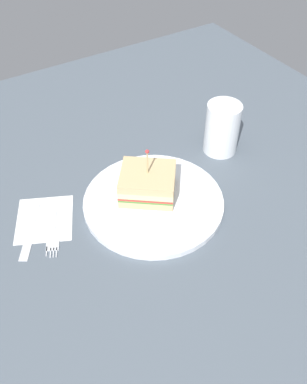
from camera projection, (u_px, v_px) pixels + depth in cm
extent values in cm
cube|color=#4C5660|center=(154.00, 208.00, 80.57)|extent=(119.72, 119.72, 2.00)
cylinder|color=white|center=(154.00, 202.00, 79.45)|extent=(26.23, 26.23, 1.21)
cube|color=tan|center=(148.00, 190.00, 79.83)|extent=(12.99, 13.23, 1.49)
cube|color=#478438|center=(148.00, 186.00, 79.17)|extent=(12.99, 13.23, 0.40)
cube|color=red|center=(148.00, 184.00, 78.85)|extent=(12.99, 13.23, 0.50)
cube|color=#EFE093|center=(148.00, 181.00, 78.25)|extent=(12.99, 13.23, 1.21)
cube|color=tan|center=(148.00, 176.00, 77.31)|extent=(12.99, 13.23, 1.49)
cylinder|color=tan|center=(148.00, 164.00, 75.31)|extent=(0.30, 0.30, 5.73)
sphere|color=red|center=(148.00, 151.00, 73.30)|extent=(0.70, 0.70, 0.70)
cylinder|color=gold|center=(221.00, 134.00, 88.72)|extent=(6.25, 6.25, 8.35)
cylinder|color=white|center=(222.00, 128.00, 87.78)|extent=(7.10, 7.10, 11.01)
cube|color=white|center=(45.00, 219.00, 77.10)|extent=(14.28, 13.74, 0.15)
cube|color=silver|center=(55.00, 218.00, 77.13)|extent=(7.17, 3.84, 0.35)
cube|color=silver|center=(53.00, 242.00, 73.13)|extent=(4.20, 3.53, 0.35)
cube|color=silver|center=(47.00, 253.00, 71.51)|extent=(1.88, 1.02, 0.35)
cube|color=silver|center=(50.00, 252.00, 71.55)|extent=(1.88, 1.02, 0.35)
cube|color=silver|center=(53.00, 252.00, 71.59)|extent=(1.88, 1.02, 0.35)
cube|color=silver|center=(56.00, 252.00, 71.63)|extent=(1.88, 1.02, 0.35)
cube|color=silver|center=(34.00, 219.00, 76.93)|extent=(7.03, 4.73, 0.35)
cube|color=silver|center=(27.00, 244.00, 72.81)|extent=(6.72, 5.00, 0.24)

